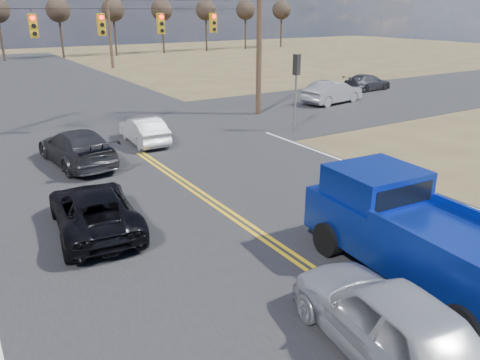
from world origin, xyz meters
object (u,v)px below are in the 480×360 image
pickup_truck (416,234)px  white_car_queue (144,130)px  silver_suv (390,321)px  cross_car_east_far (367,82)px  dgrey_car_queue (77,147)px  cross_car_east_near (333,92)px  black_suv (94,210)px

pickup_truck → white_car_queue: (-1.00, 14.55, -0.49)m
silver_suv → cross_car_east_far: (21.99, 21.45, -0.14)m
dgrey_car_queue → cross_car_east_near: size_ratio=1.08×
silver_suv → black_suv: 8.56m
cross_car_east_far → cross_car_east_near: bearing=108.0°
white_car_queue → black_suv: bearing=62.8°
white_car_queue → pickup_truck: bearing=96.4°
silver_suv → cross_car_east_near: 24.71m
dgrey_car_queue → cross_car_east_near: bearing=-171.5°
silver_suv → pickup_truck: bearing=-140.5°
dgrey_car_queue → silver_suv: bearing=92.1°
black_suv → cross_car_east_near: cross_car_east_near is taller
silver_suv → cross_car_east_near: (15.97, 18.86, -0.00)m
white_car_queue → cross_car_east_far: size_ratio=0.88×
cross_car_east_far → silver_suv: bearing=128.9°
dgrey_car_queue → cross_car_east_near: (17.85, 4.37, 0.04)m
silver_suv → cross_car_east_far: size_ratio=1.04×
white_car_queue → cross_car_east_near: (14.37, 2.74, 0.13)m
black_suv → cross_car_east_far: black_suv is taller
silver_suv → black_suv: size_ratio=0.98×
pickup_truck → black_suv: (-5.61, 6.44, -0.48)m
pickup_truck → black_suv: size_ratio=1.37×
pickup_truck → cross_car_east_far: size_ratio=1.46×
pickup_truck → cross_car_east_near: 21.86m
white_car_queue → cross_car_east_far: white_car_queue is taller
pickup_truck → cross_car_east_far: bearing=49.8°
pickup_truck → black_suv: pickup_truck is taller
dgrey_car_queue → cross_car_east_far: bearing=-169.0°
pickup_truck → dgrey_car_queue: bearing=113.1°
cross_car_east_near → white_car_queue: bearing=91.9°
white_car_queue → cross_car_east_near: bearing=-166.7°
white_car_queue → dgrey_car_queue: 3.84m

